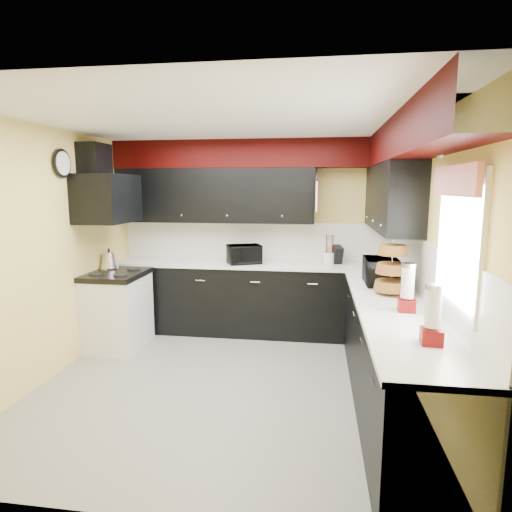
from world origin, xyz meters
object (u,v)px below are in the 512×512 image
Objects in this scene: microwave at (381,271)px; kettle at (109,260)px; toaster_oven at (244,254)px; utensil_crock at (329,258)px; knife_block at (337,255)px.

microwave is 3.21m from kettle.
kettle is (-3.17, 0.50, -0.05)m from microwave.
toaster_oven is 1.67m from kettle.
knife_block reaches higher than utensil_crock.
toaster_oven is at bearing -173.51° from utensil_crock.
kettle is (-2.78, -0.62, -0.03)m from knife_block.
knife_block is 2.85m from kettle.
toaster_oven is 0.87× the size of microwave.
knife_block is (-0.39, 1.12, -0.02)m from microwave.
kettle is (-1.60, -0.47, -0.04)m from toaster_oven.
kettle is at bearing 171.89° from toaster_oven.
microwave is 1.20m from utensil_crock.
toaster_oven is at bearing 16.41° from kettle.
microwave reaches higher than toaster_oven.
kettle is at bearing -167.49° from utensil_crock.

